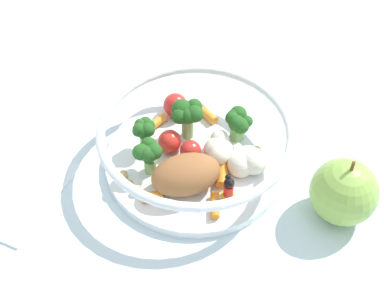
% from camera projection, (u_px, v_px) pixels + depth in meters
% --- Properties ---
extents(ground_plane, '(2.40, 2.40, 0.00)m').
position_uv_depth(ground_plane, '(195.00, 155.00, 0.68)').
color(ground_plane, silver).
extents(food_container, '(0.23, 0.23, 0.07)m').
position_uv_depth(food_container, '(195.00, 147.00, 0.64)').
color(food_container, white).
rests_on(food_container, ground_plane).
extents(loose_apple, '(0.07, 0.07, 0.09)m').
position_uv_depth(loose_apple, '(344.00, 192.00, 0.59)').
color(loose_apple, '#8CB74C').
rests_on(loose_apple, ground_plane).
extents(folded_napkin, '(0.17, 0.17, 0.01)m').
position_uv_depth(folded_napkin, '(5.00, 186.00, 0.64)').
color(folded_napkin, white).
rests_on(folded_napkin, ground_plane).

